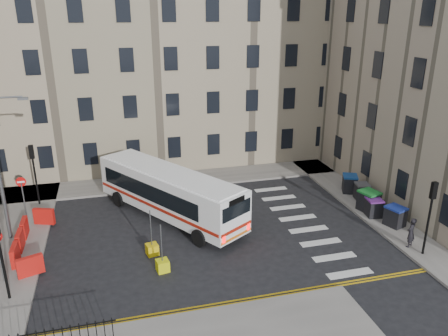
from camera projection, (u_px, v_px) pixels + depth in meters
name	position (u px, v px, depth m)	size (l,w,h in m)	color
ground	(239.00, 228.00, 26.26)	(120.00, 120.00, 0.00)	black
pavement_north	(129.00, 185.00, 32.61)	(36.00, 3.20, 0.15)	slate
pavement_east	(341.00, 188.00, 32.03)	(2.40, 26.00, 0.15)	slate
terrace_north	(104.00, 58.00, 35.71)	(38.30, 10.80, 17.20)	gray
traffic_light_east	(431.00, 207.00, 22.34)	(0.28, 0.22, 4.10)	black
traffic_light_nw	(34.00, 165.00, 28.30)	(0.28, 0.22, 4.10)	black
no_entry_north	(22.00, 189.00, 26.64)	(0.60, 0.08, 3.00)	#595B5E
roadworks_barriers	(27.00, 240.00, 23.65)	(1.66, 6.26, 1.00)	red
bus	(169.00, 191.00, 27.11)	(8.12, 10.81, 3.05)	white
wheelie_bin_a	(395.00, 216.00, 26.11)	(1.25, 1.33, 1.20)	black
wheelie_bin_b	(374.00, 207.00, 27.35)	(1.06, 1.17, 1.15)	black
wheelie_bin_c	(369.00, 201.00, 28.02)	(1.33, 1.44, 1.34)	black
wheelie_bin_d	(362.00, 191.00, 29.73)	(1.08, 1.19, 1.13)	black
wheelie_bin_e	(350.00, 184.00, 30.94)	(1.36, 1.43, 1.25)	black
pedestrian	(411.00, 233.00, 23.69)	(0.62, 0.41, 1.70)	black
bollard_yellow	(152.00, 249.00, 23.37)	(0.60, 0.60, 0.60)	#E0BC0C
bollard_chevron	(163.00, 266.00, 21.90)	(0.60, 0.60, 0.60)	#CED20C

